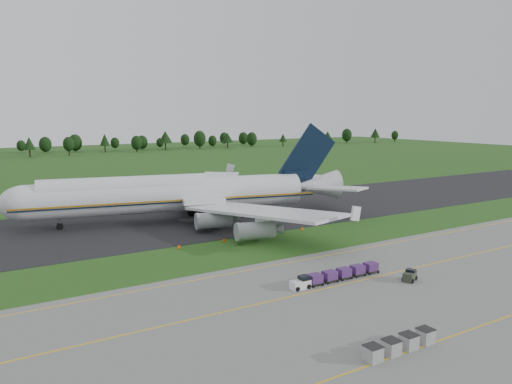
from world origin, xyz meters
TOP-DOWN VIEW (x-y plane):
  - ground at (0.00, 0.00)m, footprint 600.00×600.00m
  - apron at (0.00, -34.00)m, footprint 300.00×52.00m
  - taxiway at (0.00, 28.00)m, footprint 300.00×40.00m
  - apron_markings at (0.00, -26.98)m, footprint 300.00×30.20m
  - tree_line at (11.98, 220.96)m, footprint 522.85×21.30m
  - aircraft at (-2.84, 27.30)m, footprint 74.07×70.42m
  - baggage_train at (0.52, -20.26)m, footprint 14.96×1.59m
  - utility_cart at (9.29, -25.65)m, footprint 2.58×2.13m
  - uld_row at (-7.60, -39.56)m, footprint 8.73×1.53m
  - edge_markers at (1.51, 6.35)m, footprint 26.65×0.30m

SIDE VIEW (x-z plane):
  - ground at x=0.00m, z-range 0.00..0.00m
  - apron at x=0.00m, z-range 0.00..0.06m
  - taxiway at x=0.00m, z-range 0.00..0.08m
  - apron_markings at x=0.00m, z-range 0.06..0.07m
  - edge_markers at x=1.51m, z-range -0.03..0.57m
  - utility_cart at x=9.29m, z-range 0.05..1.27m
  - uld_row at x=-7.60m, z-range 0.06..1.58m
  - baggage_train at x=0.52m, z-range 0.12..1.64m
  - aircraft at x=-2.84m, z-range -4.44..16.27m
  - tree_line at x=11.98m, z-range 0.30..12.28m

